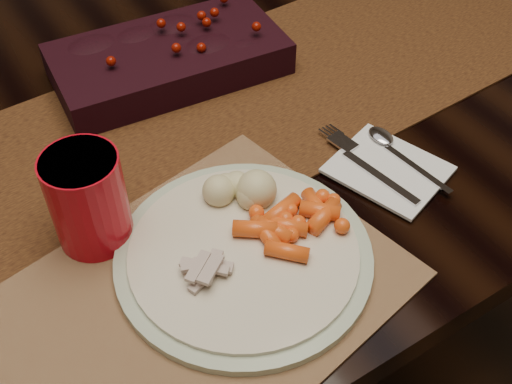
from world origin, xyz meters
TOP-DOWN VIEW (x-y plane):
  - floor at (0.00, 0.00)m, footprint 5.00×5.00m
  - dining_table at (0.00, 0.00)m, footprint 1.80×1.00m
  - table_runner at (0.05, -0.08)m, footprint 1.73×0.43m
  - centerpiece at (0.03, 0.04)m, footprint 0.35×0.20m
  - placemat_main at (-0.13, -0.33)m, footprint 0.48×0.39m
  - dinner_plate at (-0.06, -0.32)m, footprint 0.35×0.35m
  - baby_carrots at (-0.00, -0.33)m, footprint 0.12×0.11m
  - mashed_potatoes at (-0.03, -0.25)m, footprint 0.09×0.09m
  - turkey_shreds at (-0.11, -0.33)m, footprint 0.06×0.05m
  - napkin at (0.17, -0.30)m, footprint 0.15×0.16m
  - fork at (0.15, -0.29)m, footprint 0.05×0.15m
  - spoon at (0.20, -0.30)m, footprint 0.04×0.14m
  - red_cup at (-0.19, -0.20)m, footprint 0.10×0.10m

SIDE VIEW (x-z plane):
  - floor at x=0.00m, z-range 0.00..0.00m
  - dining_table at x=0.00m, z-range 0.00..0.75m
  - table_runner at x=0.05m, z-range 0.75..0.75m
  - placemat_main at x=-0.13m, z-range 0.75..0.75m
  - napkin at x=0.17m, z-range 0.75..0.76m
  - spoon at x=0.20m, z-range 0.76..0.76m
  - fork at x=0.15m, z-range 0.76..0.76m
  - dinner_plate at x=-0.06m, z-range 0.75..0.77m
  - turkey_shreds at x=-0.11m, z-range 0.77..0.78m
  - baby_carrots at x=0.00m, z-range 0.77..0.79m
  - centerpiece at x=0.03m, z-range 0.75..0.82m
  - mashed_potatoes at x=-0.03m, z-range 0.77..0.81m
  - red_cup at x=-0.19m, z-range 0.75..0.87m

